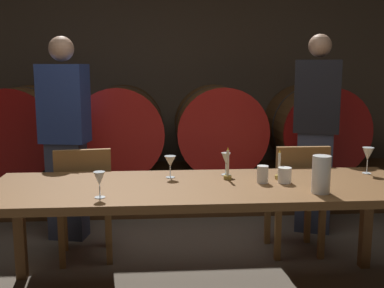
{
  "coord_description": "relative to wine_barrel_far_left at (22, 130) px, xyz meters",
  "views": [
    {
      "loc": [
        -0.13,
        -2.43,
        1.48
      ],
      "look_at": [
        0.08,
        0.46,
        0.98
      ],
      "focal_mm": 43.83,
      "sensor_mm": 36.0,
      "label": 1
    }
  ],
  "objects": [
    {
      "name": "guest_right",
      "position": [
        2.75,
        -0.87,
        0.07
      ],
      "size": [
        0.44,
        0.36,
        1.73
      ],
      "rotation": [
        0.0,
        0.0,
        2.77
      ],
      "color": "#33384C",
      "rests_on": "ground"
    },
    {
      "name": "candle_right",
      "position": [
        2.16,
        -1.91,
        -0.03
      ],
      "size": [
        0.05,
        0.05,
        0.2
      ],
      "color": "olive",
      "rests_on": "dining_table"
    },
    {
      "name": "wine_barrel_center_left",
      "position": [
        1.0,
        0.0,
        0.0
      ],
      "size": [
        0.89,
        0.93,
        0.89
      ],
      "color": "#513319",
      "rests_on": "barrel_shelf"
    },
    {
      "name": "wine_barrel_far_right",
      "position": [
        3.02,
        0.0,
        0.0
      ],
      "size": [
        0.89,
        0.93,
        0.89
      ],
      "color": "brown",
      "rests_on": "barrel_shelf"
    },
    {
      "name": "wine_glass_left",
      "position": [
        1.05,
        -2.26,
        0.03
      ],
      "size": [
        0.07,
        0.07,
        0.15
      ],
      "color": "white",
      "rests_on": "dining_table"
    },
    {
      "name": "back_wall",
      "position": [
        1.5,
        0.55,
        0.41
      ],
      "size": [
        6.63,
        0.24,
        2.45
      ],
      "primitive_type": "cube",
      "color": "#473A2D",
      "rests_on": "ground"
    },
    {
      "name": "guest_left",
      "position": [
        0.6,
        -0.88,
        0.05
      ],
      "size": [
        0.42,
        0.31,
        1.7
      ],
      "rotation": [
        0.0,
        0.0,
        2.94
      ],
      "color": "#33384C",
      "rests_on": "ground"
    },
    {
      "name": "cup_right",
      "position": [
        2.17,
        -2.01,
        -0.03
      ],
      "size": [
        0.08,
        0.08,
        0.1
      ],
      "primitive_type": "cylinder",
      "color": "white",
      "rests_on": "dining_table"
    },
    {
      "name": "chair_right",
      "position": [
        2.44,
        -1.4,
        -0.33
      ],
      "size": [
        0.4,
        0.4,
        0.88
      ],
      "rotation": [
        0.0,
        0.0,
        3.14
      ],
      "color": "brown",
      "rests_on": "ground"
    },
    {
      "name": "wine_glass_right",
      "position": [
        1.83,
        -1.77,
        0.03
      ],
      "size": [
        0.06,
        0.06,
        0.15
      ],
      "color": "silver",
      "rests_on": "dining_table"
    },
    {
      "name": "cup_left",
      "position": [
        2.03,
        -2.0,
        -0.02
      ],
      "size": [
        0.07,
        0.07,
        0.11
      ],
      "primitive_type": "cylinder",
      "color": "white",
      "rests_on": "dining_table"
    },
    {
      "name": "wine_barrel_center_right",
      "position": [
        2.0,
        0.0,
        0.0
      ],
      "size": [
        0.89,
        0.93,
        0.89
      ],
      "color": "brown",
      "rests_on": "barrel_shelf"
    },
    {
      "name": "candle_left",
      "position": [
        1.82,
        -1.89,
        -0.02
      ],
      "size": [
        0.05,
        0.05,
        0.21
      ],
      "color": "olive",
      "rests_on": "dining_table"
    },
    {
      "name": "barrel_shelf",
      "position": [
        1.5,
        0.0,
        -0.63
      ],
      "size": [
        5.96,
        0.9,
        0.38
      ],
      "primitive_type": "cube",
      "color": "#4C2D16",
      "rests_on": "ground"
    },
    {
      "name": "wine_glass_far_right",
      "position": [
        2.8,
        -1.8,
        0.05
      ],
      "size": [
        0.08,
        0.08,
        0.18
      ],
      "color": "white",
      "rests_on": "dining_table"
    },
    {
      "name": "chair_left",
      "position": [
        0.82,
        -1.4,
        -0.33
      ],
      "size": [
        0.45,
        0.45,
        0.88
      ],
      "rotation": [
        0.0,
        0.0,
        3.27
      ],
      "color": "brown",
      "rests_on": "ground"
    },
    {
      "name": "pitcher",
      "position": [
        2.31,
        -2.25,
        0.03
      ],
      "size": [
        0.11,
        0.11,
        0.22
      ],
      "color": "white",
      "rests_on": "dining_table"
    },
    {
      "name": "wine_barrel_far_left",
      "position": [
        0.0,
        0.0,
        0.0
      ],
      "size": [
        0.89,
        0.93,
        0.89
      ],
      "color": "brown",
      "rests_on": "barrel_shelf"
    },
    {
      "name": "wine_glass_center",
      "position": [
        1.45,
        -1.82,
        0.03
      ],
      "size": [
        0.08,
        0.08,
        0.14
      ],
      "color": "white",
      "rests_on": "dining_table"
    },
    {
      "name": "dining_table",
      "position": [
        1.65,
        -2.02,
        -0.14
      ],
      "size": [
        2.63,
        0.83,
        0.74
      ],
      "color": "brown",
      "rests_on": "ground"
    }
  ]
}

